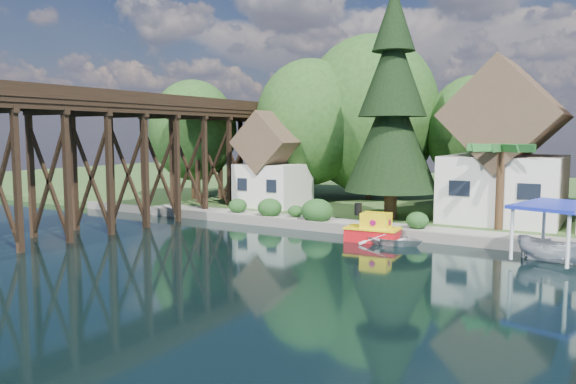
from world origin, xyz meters
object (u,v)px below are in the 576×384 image
at_px(shed, 273,166).
at_px(conifer, 392,108).
at_px(trestle_bridge, 148,150).
at_px(boat_white_a, 390,237).
at_px(house_left, 506,154).
at_px(palm_tree, 501,150).
at_px(tugboat, 373,230).
at_px(boat_canopy, 555,238).

height_order(shed, conifer, conifer).
xyz_separation_m(trestle_bridge, boat_white_a, (18.32, 1.13, -4.93)).
distance_m(trestle_bridge, house_left, 25.42).
height_order(trestle_bridge, palm_tree, trestle_bridge).
relative_size(conifer, tugboat, 4.82).
relative_size(trestle_bridge, palm_tree, 7.74).
bearing_deg(tugboat, boat_white_a, -9.98).
relative_size(trestle_bridge, boat_canopy, 8.27).
relative_size(house_left, conifer, 0.68).
height_order(shed, boat_white_a, shed).
height_order(house_left, shed, house_left).
xyz_separation_m(conifer, palm_tree, (7.45, -0.79, -2.78)).
xyz_separation_m(house_left, tugboat, (-5.83, -9.50, -4.44)).
height_order(conifer, palm_tree, conifer).
bearing_deg(conifer, boat_white_a, -69.63).
distance_m(house_left, tugboat, 11.99).
bearing_deg(boat_canopy, shed, 158.83).
bearing_deg(trestle_bridge, shed, 61.81).
xyz_separation_m(house_left, palm_tree, (0.44, -4.20, 0.34)).
bearing_deg(boat_canopy, house_left, 112.53).
bearing_deg(conifer, house_left, 25.96).
height_order(shed, palm_tree, shed).
height_order(palm_tree, boat_canopy, palm_tree).
bearing_deg(boat_canopy, conifer, 149.18).
distance_m(shed, tugboat, 14.90).
distance_m(trestle_bridge, conifer, 17.86).
xyz_separation_m(shed, boat_white_a, (13.32, -8.20, -3.41)).
distance_m(house_left, shed, 18.11).
distance_m(palm_tree, boat_white_a, 9.06).
bearing_deg(trestle_bridge, boat_canopy, 1.54).
bearing_deg(conifer, shed, 170.13).
bearing_deg(tugboat, shed, 146.70).
bearing_deg(shed, house_left, 4.77).
xyz_separation_m(trestle_bridge, boat_canopy, (27.19, 0.73, -4.05)).
distance_m(conifer, boat_canopy, 14.78).
relative_size(house_left, tugboat, 3.30).
height_order(trestle_bridge, shed, trestle_bridge).
distance_m(house_left, boat_white_a, 11.76).
relative_size(shed, palm_tree, 1.38).
xyz_separation_m(boat_white_a, boat_canopy, (8.86, -0.39, 0.88)).
distance_m(house_left, boat_canopy, 11.58).
height_order(house_left, tugboat, house_left).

